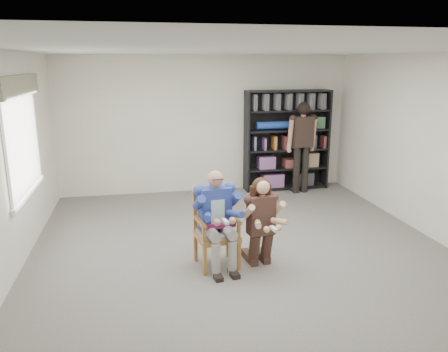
{
  "coord_description": "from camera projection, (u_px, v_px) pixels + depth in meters",
  "views": [
    {
      "loc": [
        -1.41,
        -5.41,
        2.64
      ],
      "look_at": [
        -0.2,
        0.6,
        1.05
      ],
      "focal_mm": 35.0,
      "sensor_mm": 36.0,
      "label": 1
    }
  ],
  "objects": [
    {
      "name": "kneeling_woman",
      "position": [
        262.0,
        223.0,
        5.72
      ],
      "size": [
        0.61,
        0.87,
        1.2
      ],
      "primitive_type": null,
      "rotation": [
        0.0,
        0.0,
        0.13
      ],
      "color": "#38201C",
      "rests_on": "floor"
    },
    {
      "name": "window_left",
      "position": [
        24.0,
        138.0,
        6.04
      ],
      "size": [
        0.16,
        2.0,
        1.75
      ],
      "primitive_type": null,
      "color": "white",
      "rests_on": "room_shell"
    },
    {
      "name": "room_shell",
      "position": [
        248.0,
        161.0,
        5.71
      ],
      "size": [
        6.0,
        7.0,
        2.8
      ],
      "primitive_type": null,
      "color": "silver",
      "rests_on": "ground"
    },
    {
      "name": "floor",
      "position": [
        247.0,
        259.0,
        6.06
      ],
      "size": [
        6.0,
        7.0,
        0.01
      ],
      "primitive_type": "cube",
      "color": "#5E5B57",
      "rests_on": "ground"
    },
    {
      "name": "bookshelf",
      "position": [
        287.0,
        140.0,
        9.24
      ],
      "size": [
        1.8,
        0.38,
        2.1
      ],
      "primitive_type": null,
      "color": "black",
      "rests_on": "floor"
    },
    {
      "name": "standing_man",
      "position": [
        302.0,
        148.0,
        8.97
      ],
      "size": [
        0.6,
        0.36,
        1.87
      ],
      "primitive_type": null,
      "rotation": [
        0.0,
        0.0,
        0.08
      ],
      "color": "black",
      "rests_on": "floor"
    },
    {
      "name": "armchair",
      "position": [
        217.0,
        230.0,
        5.75
      ],
      "size": [
        0.66,
        0.64,
        1.01
      ],
      "primitive_type": null,
      "rotation": [
        0.0,
        0.0,
        0.13
      ],
      "color": "brown",
      "rests_on": "floor"
    },
    {
      "name": "seated_man",
      "position": [
        217.0,
        219.0,
        5.71
      ],
      "size": [
        0.66,
        0.86,
        1.32
      ],
      "primitive_type": null,
      "rotation": [
        0.0,
        0.0,
        0.13
      ],
      "color": "navy",
      "rests_on": "floor"
    }
  ]
}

